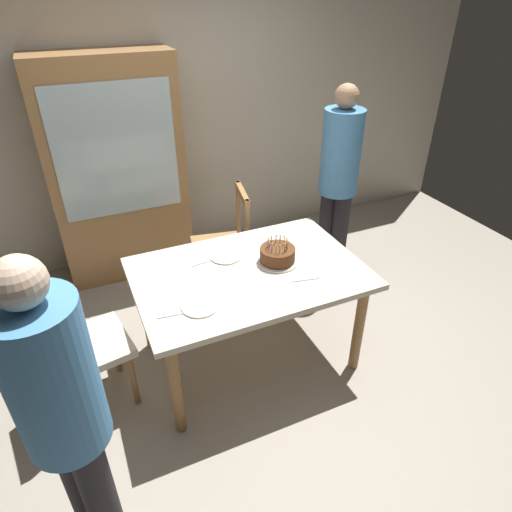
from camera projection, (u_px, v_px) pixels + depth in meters
name	position (u px, v px, depth m)	size (l,w,h in m)	color
ground	(250.00, 355.00, 3.26)	(6.40, 6.40, 0.00)	#9E9384
back_wall	(167.00, 115.00, 3.99)	(6.40, 0.10, 2.60)	beige
dining_table	(249.00, 282.00, 2.91)	(1.46, 0.99, 0.75)	beige
birthday_cake	(277.00, 255.00, 2.92)	(0.28, 0.28, 0.17)	silver
plate_near_celebrant	(200.00, 306.00, 2.54)	(0.22, 0.22, 0.01)	white
plate_far_side	(226.00, 256.00, 3.00)	(0.22, 0.22, 0.01)	white
fork_near_celebrant	(173.00, 315.00, 2.48)	(0.18, 0.02, 0.01)	silver
fork_far_side	(204.00, 262.00, 2.94)	(0.18, 0.02, 0.01)	silver
fork_near_guest	(305.00, 280.00, 2.77)	(0.18, 0.02, 0.01)	silver
chair_spindle_back	(223.00, 247.00, 3.68)	(0.52, 0.52, 0.95)	#9E7042
chair_upholstered	(73.00, 342.00, 2.61)	(0.51, 0.51, 0.95)	beige
person_celebrant	(64.00, 413.00, 1.70)	(0.32, 0.32, 1.64)	#262328
person_guest	(339.00, 175.00, 3.66)	(0.32, 0.32, 1.69)	#262328
china_cabinet	(117.00, 172.00, 3.76)	(1.10, 0.45, 1.90)	#9E7042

